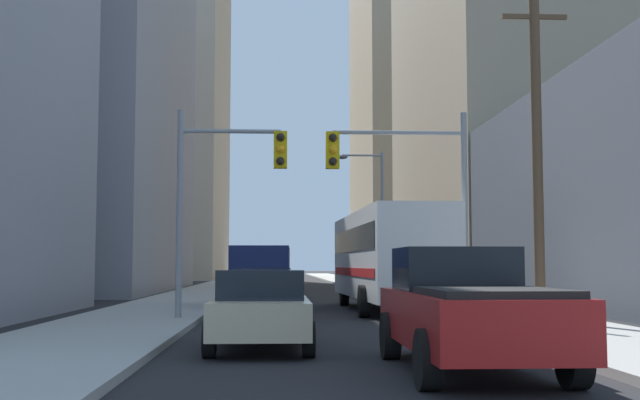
{
  "coord_description": "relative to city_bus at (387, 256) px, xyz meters",
  "views": [
    {
      "loc": [
        -1.32,
        -4.19,
        1.62
      ],
      "look_at": [
        0.0,
        20.27,
        3.6
      ],
      "focal_mm": 44.9,
      "sensor_mm": 36.0,
      "label": 1
    }
  ],
  "objects": [
    {
      "name": "sidewalk_left",
      "position": [
        -7.86,
        26.37,
        -1.85
      ],
      "size": [
        3.75,
        160.0,
        0.15
      ],
      "primitive_type": "cube",
      "color": "#9E9E99",
      "rests_on": "ground"
    },
    {
      "name": "sidewalk_right",
      "position": [
        2.79,
        26.37,
        -1.85
      ],
      "size": [
        3.75,
        160.0,
        0.15
      ],
      "primitive_type": "cube",
      "color": "#9E9E99",
      "rests_on": "ground"
    },
    {
      "name": "city_bus",
      "position": [
        0.0,
        0.0,
        0.0
      ],
      "size": [
        2.86,
        11.57,
        3.4
      ],
      "color": "silver",
      "rests_on": "ground"
    },
    {
      "name": "pickup_truck_red",
      "position": [
        -0.94,
        -15.61,
        -1.0
      ],
      "size": [
        2.2,
        5.41,
        1.9
      ],
      "color": "maroon",
      "rests_on": "ground"
    },
    {
      "name": "cargo_van_navy",
      "position": [
        -4.4,
        1.39,
        -0.64
      ],
      "size": [
        2.16,
        5.26,
        2.26
      ],
      "color": "#141E4C",
      "rests_on": "ground"
    },
    {
      "name": "sedan_beige",
      "position": [
        -4.16,
        -12.41,
        -1.16
      ],
      "size": [
        1.95,
        4.2,
        1.52
      ],
      "color": "#C6B793",
      "rests_on": "ground"
    },
    {
      "name": "sedan_white",
      "position": [
        -4.25,
        -4.43,
        -1.16
      ],
      "size": [
        1.95,
        4.22,
        1.52
      ],
      "color": "white",
      "rests_on": "ground"
    },
    {
      "name": "sedan_grey",
      "position": [
        -4.4,
        9.34,
        -1.16
      ],
      "size": [
        1.95,
        4.22,
        1.52
      ],
      "color": "slate",
      "rests_on": "ground"
    },
    {
      "name": "sedan_blue",
      "position": [
        -4.18,
        16.05,
        -1.16
      ],
      "size": [
        1.95,
        4.22,
        1.52
      ],
      "color": "navy",
      "rests_on": "ground"
    },
    {
      "name": "traffic_signal_near_left",
      "position": [
        -5.3,
        -5.27,
        2.08
      ],
      "size": [
        3.1,
        0.44,
        6.0
      ],
      "color": "gray",
      "rests_on": "ground"
    },
    {
      "name": "traffic_signal_near_right",
      "position": [
        -0.23,
        -5.27,
        2.13
      ],
      "size": [
        4.08,
        0.44,
        6.0
      ],
      "color": "gray",
      "rests_on": "ground"
    },
    {
      "name": "utility_pole_right",
      "position": [
        3.17,
        -6.74,
        3.25
      ],
      "size": [
        2.2,
        0.28,
        9.8
      ],
      "color": "brown",
      "rests_on": "ground"
    },
    {
      "name": "street_lamp_right",
      "position": [
        1.23,
        13.33,
        2.62
      ],
      "size": [
        2.45,
        0.32,
        7.5
      ],
      "color": "gray",
      "rests_on": "ground"
    },
    {
      "name": "building_left_mid_office",
      "position": [
        -19.59,
        23.02,
        13.33
      ],
      "size": [
        18.15,
        26.88,
        30.51
      ],
      "primitive_type": "cube",
      "color": "#93939E",
      "rests_on": "ground"
    },
    {
      "name": "building_left_far_tower",
      "position": [
        -19.26,
        65.66,
        22.72
      ],
      "size": [
        18.08,
        27.32,
        49.3
      ],
      "primitive_type": "cube",
      "color": "#B7A893",
      "rests_on": "ground"
    },
    {
      "name": "building_right_mid_block",
      "position": [
        15.26,
        25.44,
        11.36
      ],
      "size": [
        18.79,
        26.62,
        26.59
      ],
      "primitive_type": "cube",
      "color": "tan",
      "rests_on": "ground"
    },
    {
      "name": "building_right_far_highrise",
      "position": [
        15.81,
        65.75,
        28.72
      ],
      "size": [
        19.82,
        25.77,
        61.3
      ],
      "primitive_type": "cube",
      "color": "tan",
      "rests_on": "ground"
    }
  ]
}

